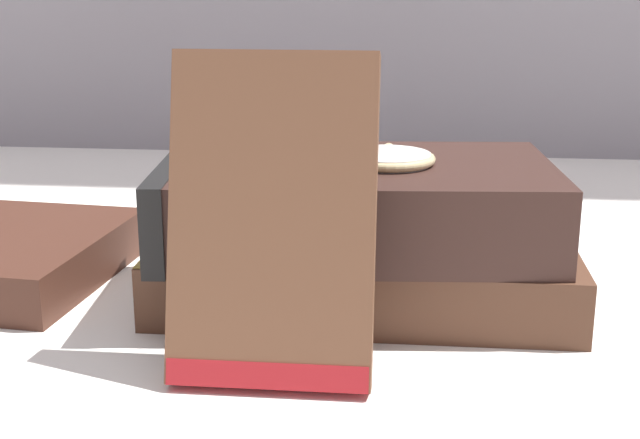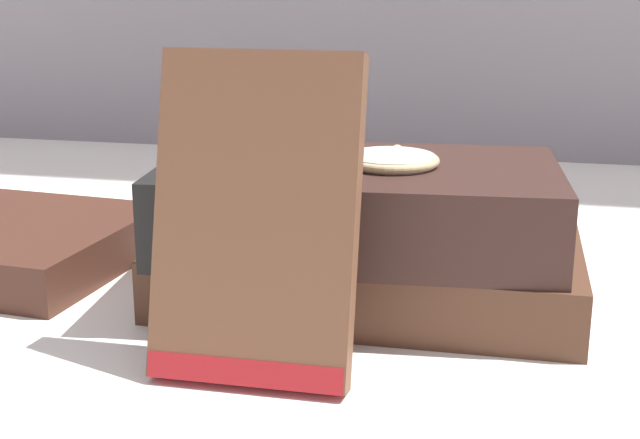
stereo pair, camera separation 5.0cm
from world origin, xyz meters
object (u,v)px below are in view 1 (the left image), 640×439
Objects in this scene: book_leaning_front at (273,232)px; reading_glasses at (257,220)px; book_flat_bottom at (355,268)px; book_flat_top at (346,204)px; pocket_watch at (387,158)px.

reading_glasses is at bearing 101.61° from book_leaning_front.
book_leaning_front is 1.39× the size of reading_glasses.
book_flat_top is (-0.00, -0.01, 0.04)m from book_flat_bottom.
pocket_watch reaches higher than book_flat_bottom.
reading_glasses is (-0.10, 0.16, -0.08)m from pocket_watch.
book_flat_bottom reaches higher than reading_glasses.
book_flat_top is at bearing 74.27° from book_leaning_front.
book_flat_bottom is at bearing 55.65° from book_flat_top.
book_flat_bottom is 2.16× the size of reading_glasses.
pocket_watch is (0.02, -0.01, 0.07)m from book_flat_bottom.
book_leaning_front reaches higher than reading_glasses.
book_flat_bottom is 0.12m from book_leaning_front.
reading_glasses is (-0.08, 0.16, -0.06)m from book_flat_top.
book_flat_top is 2.07× the size of reading_glasses.
book_flat_top is 4.02× the size of pocket_watch.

